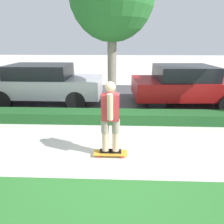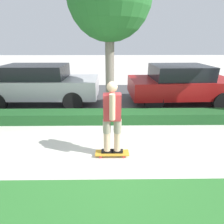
% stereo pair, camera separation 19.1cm
% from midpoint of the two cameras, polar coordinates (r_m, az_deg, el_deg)
% --- Properties ---
extents(ground_plane, '(60.00, 60.00, 0.00)m').
position_cam_midpoint_polar(ground_plane, '(4.36, -1.13, -12.18)').
color(ground_plane, beige).
extents(street_asphalt, '(16.93, 5.00, 0.01)m').
position_cam_midpoint_polar(street_asphalt, '(8.18, -0.94, 4.74)').
color(street_asphalt, '#474749').
rests_on(street_asphalt, ground_plane).
extents(hedge_row, '(16.93, 0.60, 0.35)m').
position_cam_midpoint_polar(hedge_row, '(5.68, -1.04, -1.52)').
color(hedge_row, '#1E5123').
rests_on(hedge_row, ground_plane).
extents(skateboard, '(0.77, 0.24, 0.08)m').
position_cam_midpoint_polar(skateboard, '(4.13, -1.31, -13.24)').
color(skateboard, gold).
rests_on(skateboard, ground_plane).
extents(skater_person, '(0.49, 0.42, 1.65)m').
position_cam_midpoint_polar(skater_person, '(3.68, -1.43, -1.85)').
color(skater_person, black).
rests_on(skater_person, skateboard).
extents(parked_car_front, '(4.57, 1.80, 1.60)m').
position_cam_midpoint_polar(parked_car_front, '(7.72, -23.13, 8.42)').
color(parked_car_front, '#B7B7BC').
rests_on(parked_car_front, ground_plane).
extents(parked_car_middle, '(4.22, 2.06, 1.57)m').
position_cam_midpoint_polar(parked_car_middle, '(7.74, 20.72, 8.60)').
color(parked_car_middle, maroon).
rests_on(parked_car_middle, ground_plane).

